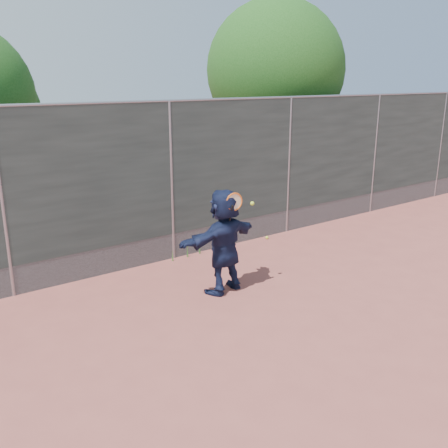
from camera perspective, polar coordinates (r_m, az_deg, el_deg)
ground at (r=7.30m, az=8.62°, el=-11.52°), size 80.00×80.00×0.00m
player at (r=8.05m, az=-0.00°, el=-1.96°), size 1.66×0.77×1.72m
ball_ground at (r=10.96m, az=4.93°, el=-1.55°), size 0.07×0.07×0.07m
fence at (r=9.43m, az=-6.06°, el=5.20°), size 20.00×0.06×3.03m
swing_action at (r=7.78m, az=1.36°, el=2.40°), size 0.60×0.14×0.51m
tree_right at (r=13.86m, az=6.32°, el=16.67°), size 3.78×3.60×5.39m
weed_clump at (r=9.86m, az=-3.99°, el=-2.98°), size 0.68×0.07×0.30m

